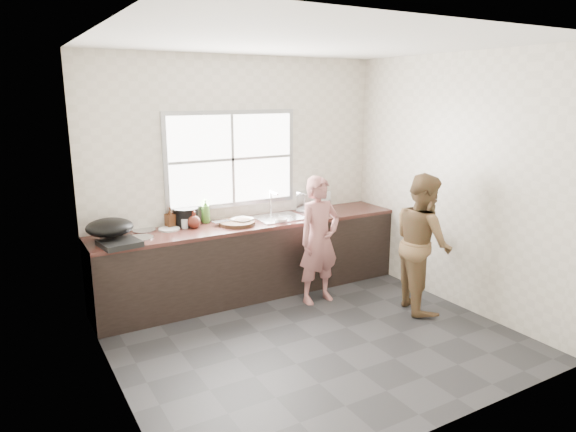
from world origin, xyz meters
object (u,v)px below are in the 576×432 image
bottle_green (206,211)px  wok (110,227)px  bowl_crabs (314,211)px  bowl_held (281,220)px  bottle_brown_short (194,220)px  pot_lid_right (144,230)px  bottle_brown_tall (171,218)px  dish_rack (314,202)px  plate_food (169,229)px  person_side (423,242)px  woman (319,244)px  bowl_mince (242,221)px  cutting_board (237,223)px  black_pot (186,217)px  pot_lid_left (140,238)px  glass_jar (185,224)px  burner (120,243)px

bottle_green → wok: bearing=-167.4°
bowl_crabs → bowl_held: (-0.55, -0.17, -0.00)m
bottle_brown_short → bowl_crabs: bearing=-3.6°
pot_lid_right → bottle_brown_tall: bearing=0.0°
bottle_green → dish_rack: (1.33, -0.17, -0.00)m
plate_food → bottle_brown_tall: bottle_brown_tall is taller
person_side → bowl_crabs: size_ratio=7.65×
plate_food → woman: bearing=-25.7°
bowl_mince → bottle_green: bearing=146.7°
cutting_board → pot_lid_right: bearing=164.8°
bottle_brown_tall → cutting_board: bearing=-21.3°
black_pot → bottle_green: (0.23, 0.00, 0.04)m
wok → pot_lid_left: bearing=-6.2°
bowl_held → dish_rack: dish_rack is taller
person_side → glass_jar: person_side is taller
pot_lid_left → bottle_brown_tall: bearing=34.0°
plate_food → burner: size_ratio=0.65×
wok → dish_rack: dish_rack is taller
cutting_board → wok: size_ratio=0.88×
glass_jar → wok: 0.82m
pot_lid_left → person_side: bearing=-24.9°
dish_rack → burner: bearing=171.5°
woman → dish_rack: bearing=59.3°
cutting_board → black_pot: 0.57m
wok → bottle_green: bearing=12.6°
pot_lid_left → pot_lid_right: size_ratio=1.11×
bowl_held → black_pot: black_pot is taller
black_pot → dish_rack: 1.57m
cutting_board → bowl_crabs: 1.03m
cutting_board → pot_lid_left: bearing=-179.3°
dish_rack → pot_lid_right: dish_rack is taller
burner → pot_lid_left: bearing=35.2°
cutting_board → black_pot: size_ratio=1.46×
glass_jar → wok: (-0.80, -0.13, 0.09)m
woman → bottle_brown_short: size_ratio=7.71×
bowl_crabs → bowl_mince: bearing=179.4°
cutting_board → bottle_brown_tall: bottle_brown_tall is taller
pot_lid_right → bowl_mince: bearing=-12.3°
bottle_brown_tall → wok: 0.73m
wok → dish_rack: (2.43, 0.07, -0.01)m
bowl_mince → bottle_brown_short: (-0.54, 0.08, 0.06)m
black_pot → plate_food: size_ratio=1.20×
woman → burner: (-2.05, 0.36, 0.22)m
cutting_board → pot_lid_right: 1.00m
bowl_mince → person_side: bearing=-40.4°
bottle_green → dish_rack: 1.35m
black_pot → dish_rack: size_ratio=0.78×
cutting_board → glass_jar: (-0.55, 0.14, 0.03)m
bottle_brown_tall → wok: wok is taller
black_pot → pot_lid_right: bearing=180.0°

